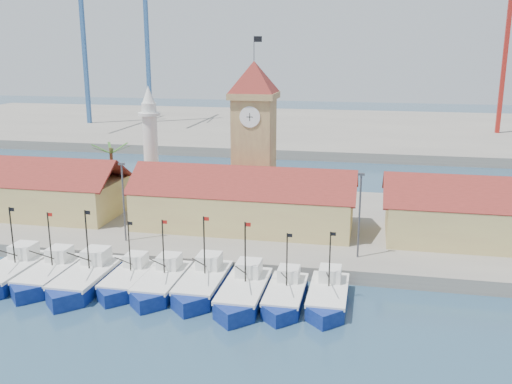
% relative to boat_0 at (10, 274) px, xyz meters
% --- Properties ---
extents(ground, '(400.00, 400.00, 0.00)m').
position_rel_boat_0_xyz_m(ground, '(19.99, -2.01, -0.82)').
color(ground, navy).
rests_on(ground, ground).
extents(quay, '(140.00, 32.00, 1.50)m').
position_rel_boat_0_xyz_m(quay, '(19.99, 21.99, -0.07)').
color(quay, gray).
rests_on(quay, ground).
extents(terminal, '(240.00, 80.00, 2.00)m').
position_rel_boat_0_xyz_m(terminal, '(19.99, 107.99, 0.18)').
color(terminal, gray).
rests_on(terminal, ground).
extents(boat_0, '(3.84, 10.51, 7.95)m').
position_rel_boat_0_xyz_m(boat_0, '(0.00, 0.00, 0.00)').
color(boat_0, navy).
rests_on(boat_0, ground).
extents(boat_1, '(3.64, 9.97, 7.54)m').
position_rel_boat_0_xyz_m(boat_1, '(3.97, 0.31, -0.04)').
color(boat_1, navy).
rests_on(boat_1, ground).
extents(boat_2, '(3.92, 10.74, 8.13)m').
position_rel_boat_0_xyz_m(boat_2, '(8.17, -0.05, 0.02)').
color(boat_2, navy).
rests_on(boat_2, ground).
extents(boat_3, '(3.34, 9.14, 6.91)m').
position_rel_boat_0_xyz_m(boat_3, '(12.13, 1.00, -0.11)').
color(boat_3, navy).
rests_on(boat_3, ground).
extents(boat_4, '(3.55, 9.73, 7.36)m').
position_rel_boat_0_xyz_m(boat_4, '(15.70, 0.79, -0.06)').
color(boat_4, navy).
rests_on(boat_4, ground).
extents(boat_5, '(3.77, 10.34, 7.82)m').
position_rel_boat_0_xyz_m(boat_5, '(19.67, 1.19, -0.01)').
color(boat_5, navy).
rests_on(boat_5, ground).
extents(boat_6, '(3.81, 10.43, 7.89)m').
position_rel_boat_0_xyz_m(boat_6, '(23.94, 0.03, -0.01)').
color(boat_6, navy).
rests_on(boat_6, ground).
extents(boat_7, '(3.35, 9.19, 6.95)m').
position_rel_boat_0_xyz_m(boat_7, '(27.78, 0.43, -0.10)').
color(boat_7, navy).
rests_on(boat_7, ground).
extents(boat_8, '(3.46, 9.48, 7.17)m').
position_rel_boat_0_xyz_m(boat_8, '(31.64, 0.97, -0.08)').
color(boat_8, navy).
rests_on(boat_8, ground).
extents(hall_left, '(31.20, 10.13, 7.61)m').
position_rel_boat_0_xyz_m(hall_left, '(-12.01, 17.99, 3.16)').
color(hall_left, tan).
rests_on(hall_left, quay).
extents(hall_center, '(27.04, 10.13, 7.61)m').
position_rel_boat_0_xyz_m(hall_center, '(19.99, 17.99, 3.16)').
color(hall_center, tan).
rests_on(hall_center, quay).
extents(clock_tower, '(5.80, 5.80, 22.70)m').
position_rel_boat_0_xyz_m(clock_tower, '(19.99, 23.98, 11.14)').
color(clock_tower, tan).
rests_on(clock_tower, quay).
extents(minaret, '(3.00, 3.00, 16.30)m').
position_rel_boat_0_xyz_m(minaret, '(4.99, 25.99, 8.91)').
color(minaret, silver).
rests_on(minaret, quay).
extents(palm_tree, '(5.60, 5.03, 8.39)m').
position_rel_boat_0_xyz_m(palm_tree, '(-0.01, 23.99, 5.42)').
color(palm_tree, brown).
rests_on(palm_tree, quay).
extents(lamp_posts, '(80.70, 0.25, 9.03)m').
position_rel_boat_0_xyz_m(lamp_posts, '(20.49, 9.99, 5.65)').
color(lamp_posts, '#3F3F44').
rests_on(lamp_posts, quay).
extents(crane_blue_far, '(1.00, 37.98, 43.43)m').
position_rel_boat_0_xyz_m(crane_blue_far, '(-43.06, 97.81, 25.71)').
color(crane_blue_far, '#2F5A92').
rests_on(crane_blue_far, terminal).
extents(crane_blue_near, '(1.00, 31.73, 43.77)m').
position_rel_boat_0_xyz_m(crane_blue_near, '(-27.26, 104.76, 25.39)').
color(crane_blue_near, '#2F5A92').
rests_on(crane_blue_near, terminal).
extents(crane_red_right, '(1.00, 34.48, 47.00)m').
position_rel_boat_0_xyz_m(crane_red_right, '(65.37, 101.46, 27.39)').
color(crane_red_right, '#A72019').
rests_on(crane_red_right, terminal).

